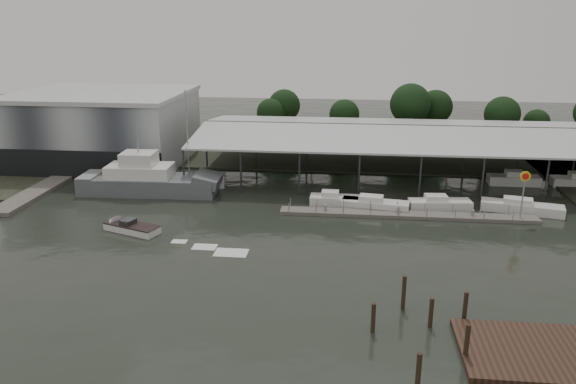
# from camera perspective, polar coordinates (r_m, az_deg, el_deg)

# --- Properties ---
(ground) EXTENTS (200.00, 200.00, 0.00)m
(ground) POSITION_cam_1_polar(r_m,az_deg,el_deg) (54.21, -3.07, -5.53)
(ground) COLOR #232821
(ground) RESTS_ON ground
(land_strip_far) EXTENTS (140.00, 30.00, 0.30)m
(land_strip_far) POSITION_cam_1_polar(r_m,az_deg,el_deg) (93.97, 1.03, 4.55)
(land_strip_far) COLOR #363A2B
(land_strip_far) RESTS_ON ground
(land_strip_west) EXTENTS (20.00, 40.00, 0.30)m
(land_strip_west) POSITION_cam_1_polar(r_m,az_deg,el_deg) (95.12, -24.50, 3.11)
(land_strip_west) COLOR #363A2B
(land_strip_west) RESTS_ON ground
(storage_warehouse) EXTENTS (24.50, 20.50, 10.50)m
(storage_warehouse) POSITION_cam_1_polar(r_m,az_deg,el_deg) (88.50, -18.19, 6.30)
(storage_warehouse) COLOR #A9AEB4
(storage_warehouse) RESTS_ON ground
(covered_boat_shed) EXTENTS (58.24, 24.00, 6.96)m
(covered_boat_shed) POSITION_cam_1_polar(r_m,az_deg,el_deg) (79.14, 12.52, 6.13)
(covered_boat_shed) COLOR silver
(covered_boat_shed) RESTS_ON ground
(trawler_dock) EXTENTS (3.00, 18.00, 0.50)m
(trawler_dock) POSITION_cam_1_polar(r_m,az_deg,el_deg) (76.80, -23.96, 0.14)
(trawler_dock) COLOR #68625B
(trawler_dock) RESTS_ON ground
(floating_dock) EXTENTS (28.00, 2.00, 1.40)m
(floating_dock) POSITION_cam_1_polar(r_m,az_deg,el_deg) (63.17, 11.99, -2.29)
(floating_dock) COLOR #68625B
(floating_dock) RESTS_ON ground
(shell_fuel_sign) EXTENTS (1.10, 0.18, 5.55)m
(shell_fuel_sign) POSITION_cam_1_polar(r_m,az_deg,el_deg) (64.44, 22.87, 0.56)
(shell_fuel_sign) COLOR gray
(shell_fuel_sign) RESTS_ON ground
(grey_trawler) EXTENTS (17.62, 5.46, 8.84)m
(grey_trawler) POSITION_cam_1_polar(r_m,az_deg,el_deg) (71.70, -13.88, 1.12)
(grey_trawler) COLOR #5A5F64
(grey_trawler) RESTS_ON ground
(white_sailboat) EXTENTS (9.56, 6.14, 12.75)m
(white_sailboat) POSITION_cam_1_polar(r_m,az_deg,el_deg) (72.62, -10.41, 0.79)
(white_sailboat) COLOR white
(white_sailboat) RESTS_ON ground
(speedboat_underway) EXTENTS (16.97, 7.73, 2.00)m
(speedboat_underway) POSITION_cam_1_polar(r_m,az_deg,el_deg) (60.10, -15.95, -3.45)
(speedboat_underway) COLOR white
(speedboat_underway) RESTS_ON ground
(moored_cruiser_0) EXTENTS (5.70, 2.30, 1.70)m
(moored_cruiser_0) POSITION_cam_1_polar(r_m,az_deg,el_deg) (65.77, 4.68, -0.78)
(moored_cruiser_0) COLOR white
(moored_cruiser_0) RESTS_ON ground
(moored_cruiser_1) EXTENTS (7.84, 3.37, 1.70)m
(moored_cruiser_1) POSITION_cam_1_polar(r_m,az_deg,el_deg) (64.67, 8.79, -1.26)
(moored_cruiser_1) COLOR white
(moored_cruiser_1) RESTS_ON ground
(moored_cruiser_2) EXTENTS (7.19, 2.89, 1.70)m
(moored_cruiser_2) POSITION_cam_1_polar(r_m,az_deg,el_deg) (66.42, 15.12, -1.17)
(moored_cruiser_2) COLOR white
(moored_cruiser_2) RESTS_ON ground
(moored_cruiser_3) EXTENTS (9.06, 4.25, 1.70)m
(moored_cruiser_3) POSITION_cam_1_polar(r_m,az_deg,el_deg) (68.31, 22.61, -1.42)
(moored_cruiser_3) COLOR white
(moored_cruiser_3) RESTS_ON ground
(mooring_pilings) EXTENTS (6.98, 10.09, 3.33)m
(mooring_pilings) POSITION_cam_1_polar(r_m,az_deg,el_deg) (40.52, 13.83, -13.09)
(mooring_pilings) COLOR #34291A
(mooring_pilings) RESTS_ON ground
(horizon_tree_line) EXTENTS (67.87, 11.34, 10.31)m
(horizon_tree_line) POSITION_cam_1_polar(r_m,az_deg,el_deg) (99.78, 14.86, 8.02)
(horizon_tree_line) COLOR black
(horizon_tree_line) RESTS_ON ground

